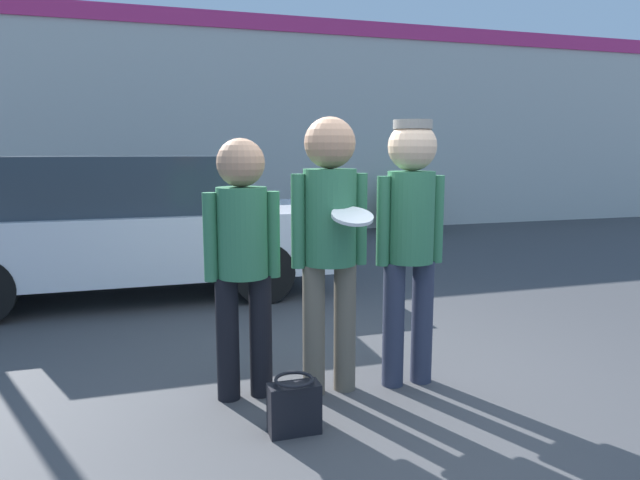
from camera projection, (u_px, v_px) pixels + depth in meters
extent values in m
plane|color=#3F3F42|center=(372.00, 397.00, 3.81)|extent=(56.00, 56.00, 0.00)
cube|color=silver|center=(217.00, 126.00, 10.97)|extent=(24.00, 0.18, 4.20)
cube|color=#E0337A|center=(215.00, 19.00, 10.56)|extent=(24.00, 0.04, 0.30)
cylinder|color=black|center=(228.00, 339.00, 3.73)|extent=(0.15, 0.15, 0.82)
cylinder|color=black|center=(261.00, 336.00, 3.79)|extent=(0.15, 0.15, 0.82)
cylinder|color=#33724C|center=(242.00, 233.00, 3.65)|extent=(0.32, 0.32, 0.58)
cylinder|color=#33724C|center=(210.00, 237.00, 3.59)|extent=(0.09, 0.09, 0.56)
cylinder|color=#33724C|center=(273.00, 234.00, 3.71)|extent=(0.09, 0.09, 0.56)
sphere|color=tan|center=(241.00, 163.00, 3.58)|extent=(0.31, 0.31, 0.31)
cylinder|color=#665B4C|center=(314.00, 330.00, 3.81)|extent=(0.15, 0.15, 0.89)
cylinder|color=#665B4C|center=(345.00, 327.00, 3.87)|extent=(0.15, 0.15, 0.89)
cylinder|color=#33724C|center=(330.00, 217.00, 3.73)|extent=(0.35, 0.35, 0.63)
cylinder|color=#33724C|center=(298.00, 221.00, 3.67)|extent=(0.09, 0.09, 0.61)
cylinder|color=#33724C|center=(360.00, 219.00, 3.79)|extent=(0.09, 0.09, 0.61)
sphere|color=tan|center=(330.00, 143.00, 3.65)|extent=(0.33, 0.33, 0.33)
cylinder|color=white|center=(352.00, 216.00, 3.50)|extent=(0.26, 0.26, 0.10)
cylinder|color=#2D3347|center=(393.00, 325.00, 3.94)|extent=(0.15, 0.15, 0.87)
cylinder|color=#2D3347|center=(422.00, 322.00, 4.01)|extent=(0.15, 0.15, 0.87)
cylinder|color=#33724C|center=(410.00, 217.00, 3.86)|extent=(0.32, 0.32, 0.62)
cylinder|color=#33724C|center=(383.00, 221.00, 3.80)|extent=(0.09, 0.09, 0.60)
cylinder|color=#33724C|center=(437.00, 219.00, 3.92)|extent=(0.09, 0.09, 0.60)
sphere|color=#DBB28E|center=(412.00, 146.00, 3.79)|extent=(0.33, 0.33, 0.33)
cylinder|color=gray|center=(413.00, 124.00, 3.76)|extent=(0.26, 0.26, 0.06)
cube|color=silver|center=(131.00, 240.00, 6.48)|extent=(4.37, 1.85, 0.68)
cube|color=#28333D|center=(120.00, 183.00, 6.35)|extent=(2.27, 1.59, 0.60)
cylinder|color=black|center=(239.00, 248.00, 7.70)|extent=(0.67, 0.22, 0.67)
cylinder|color=black|center=(263.00, 272.00, 6.14)|extent=(0.67, 0.22, 0.67)
cylinder|color=black|center=(16.00, 259.00, 6.91)|extent=(0.67, 0.22, 0.67)
sphere|color=#2D6B33|center=(406.00, 203.00, 11.54)|extent=(1.16, 1.16, 1.16)
cube|color=black|center=(294.00, 409.00, 3.30)|extent=(0.30, 0.14, 0.30)
torus|color=black|center=(294.00, 379.00, 3.28)|extent=(0.23, 0.23, 0.02)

